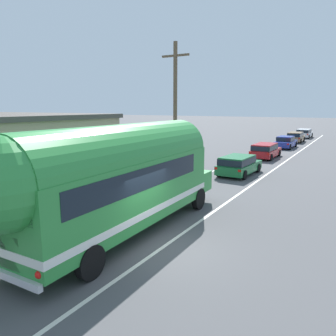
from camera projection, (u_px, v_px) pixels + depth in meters
name	position (u px, v px, depth m)	size (l,w,h in m)	color
ground_plane	(163.00, 247.00, 11.12)	(300.00, 300.00, 0.00)	#4C4C4F
lane_markings	(233.00, 177.00, 22.14)	(3.90, 80.00, 0.01)	silver
utility_pole	(175.00, 112.00, 19.75)	(1.80, 0.24, 8.50)	brown
painted_bus	(116.00, 176.00, 11.52)	(2.76, 11.82, 4.12)	#2D8C3D
car_lead	(238.00, 164.00, 22.81)	(2.14, 4.44, 1.37)	#196633
car_second	(265.00, 150.00, 30.36)	(1.99, 4.68, 1.37)	#A5191E
car_third	(286.00, 142.00, 37.97)	(1.98, 4.73, 1.37)	navy
car_fourth	(296.00, 136.00, 44.06)	(1.92, 4.40, 1.37)	olive
car_fifth	(304.00, 133.00, 50.36)	(2.06, 4.45, 1.37)	white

